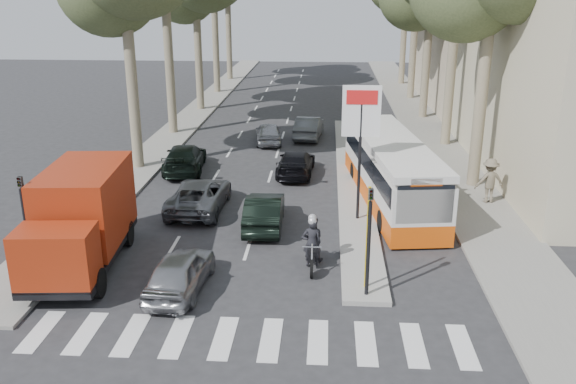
{
  "coord_description": "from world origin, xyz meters",
  "views": [
    {
      "loc": [
        1.91,
        -18.46,
        9.24
      ],
      "look_at": [
        0.47,
        3.91,
        1.6
      ],
      "focal_mm": 38.0,
      "sensor_mm": 36.0,
      "label": 1
    }
  ],
  "objects_px": {
    "silver_hatchback": "(180,272)",
    "city_bus": "(391,169)",
    "motorcycle": "(312,242)",
    "red_truck": "(82,217)",
    "dark_hatchback": "(264,211)"
  },
  "relations": [
    {
      "from": "silver_hatchback",
      "to": "red_truck",
      "type": "xyz_separation_m",
      "value": [
        -3.7,
        1.63,
        1.11
      ]
    },
    {
      "from": "motorcycle",
      "to": "red_truck",
      "type": "bearing_deg",
      "value": -177.11
    },
    {
      "from": "red_truck",
      "to": "motorcycle",
      "type": "height_order",
      "value": "red_truck"
    },
    {
      "from": "dark_hatchback",
      "to": "city_bus",
      "type": "xyz_separation_m",
      "value": [
        5.3,
        3.4,
        0.83
      ]
    },
    {
      "from": "silver_hatchback",
      "to": "city_bus",
      "type": "bearing_deg",
      "value": -125.77
    },
    {
      "from": "city_bus",
      "to": "motorcycle",
      "type": "relative_size",
      "value": 5.06
    },
    {
      "from": "red_truck",
      "to": "silver_hatchback",
      "type": "bearing_deg",
      "value": -28.6
    },
    {
      "from": "silver_hatchback",
      "to": "motorcycle",
      "type": "relative_size",
      "value": 1.76
    },
    {
      "from": "silver_hatchback",
      "to": "dark_hatchback",
      "type": "xyz_separation_m",
      "value": [
        2.11,
        5.54,
        0.02
      ]
    },
    {
      "from": "silver_hatchback",
      "to": "red_truck",
      "type": "distance_m",
      "value": 4.2
    },
    {
      "from": "silver_hatchback",
      "to": "dark_hatchback",
      "type": "bearing_deg",
      "value": -106.99
    },
    {
      "from": "silver_hatchback",
      "to": "motorcycle",
      "type": "distance_m",
      "value": 4.65
    },
    {
      "from": "dark_hatchback",
      "to": "city_bus",
      "type": "height_order",
      "value": "city_bus"
    },
    {
      "from": "dark_hatchback",
      "to": "motorcycle",
      "type": "xyz_separation_m",
      "value": [
        2.0,
        -3.37,
        0.17
      ]
    },
    {
      "from": "city_bus",
      "to": "motorcycle",
      "type": "height_order",
      "value": "city_bus"
    }
  ]
}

